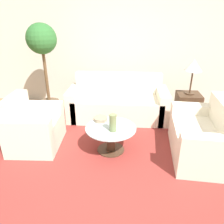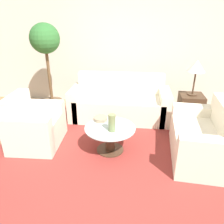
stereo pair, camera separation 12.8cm
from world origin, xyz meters
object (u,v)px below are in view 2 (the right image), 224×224
(armchair, at_px, (33,127))
(table_lamp, at_px, (197,67))
(bowl, at_px, (101,119))
(sofa_main, at_px, (120,103))
(vase, at_px, (112,123))
(potted_plant, at_px, (47,54))
(loveseat, at_px, (204,140))
(coffee_table, at_px, (110,136))

(armchair, bearing_deg, table_lamp, -69.42)
(table_lamp, relative_size, bowl, 3.02)
(sofa_main, height_order, vase, sofa_main)
(potted_plant, bearing_deg, table_lamp, -1.76)
(loveseat, xyz_separation_m, vase, (-1.35, -0.08, 0.24))
(potted_plant, bearing_deg, loveseat, -25.21)
(sofa_main, bearing_deg, bowl, -102.36)
(sofa_main, bearing_deg, armchair, -137.89)
(bowl, bearing_deg, coffee_table, -50.19)
(sofa_main, height_order, bowl, sofa_main)
(sofa_main, height_order, table_lamp, table_lamp)
(table_lamp, bearing_deg, loveseat, -92.26)
(coffee_table, distance_m, vase, 0.29)
(loveseat, height_order, potted_plant, potted_plant)
(coffee_table, height_order, potted_plant, potted_plant)
(sofa_main, relative_size, vase, 7.54)
(armchair, relative_size, bowl, 4.10)
(armchair, xyz_separation_m, table_lamp, (2.70, 1.14, 0.79))
(potted_plant, relative_size, bowl, 8.34)
(sofa_main, relative_size, coffee_table, 2.54)
(potted_plant, bearing_deg, bowl, -41.34)
(loveseat, relative_size, vase, 4.97)
(potted_plant, bearing_deg, sofa_main, -1.95)
(vase, xyz_separation_m, bowl, (-0.22, 0.32, -0.10))
(loveseat, bearing_deg, coffee_table, -86.59)
(loveseat, height_order, vase, loveseat)
(armchair, height_order, loveseat, loveseat)
(sofa_main, xyz_separation_m, vase, (-0.01, -1.35, 0.24))
(sofa_main, bearing_deg, potted_plant, 178.05)
(armchair, height_order, coffee_table, armchair)
(loveseat, xyz_separation_m, table_lamp, (0.05, 1.23, 0.79))
(vase, bearing_deg, armchair, 172.53)
(potted_plant, bearing_deg, armchair, -83.00)
(sofa_main, height_order, coffee_table, sofa_main)
(vase, bearing_deg, sofa_main, 89.74)
(armchair, distance_m, loveseat, 2.65)
(sofa_main, bearing_deg, loveseat, -43.40)
(armchair, xyz_separation_m, bowl, (1.08, 0.15, 0.14))
(sofa_main, relative_size, loveseat, 1.52)
(bowl, bearing_deg, sofa_main, 77.64)
(loveseat, height_order, coffee_table, loveseat)
(bowl, bearing_deg, loveseat, -8.50)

